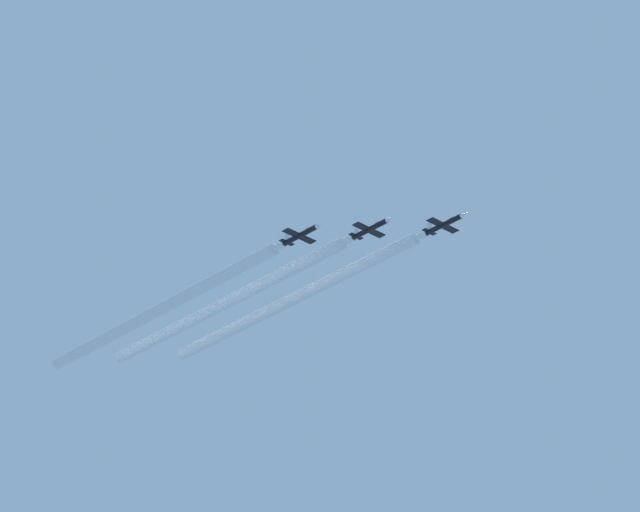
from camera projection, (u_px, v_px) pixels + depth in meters
jet_lead at (446, 224)px, 364.06m from camera, size 8.22×11.97×2.88m
jet_second_echelon at (372, 228)px, 363.12m from camera, size 8.22×11.97×2.88m
jet_third_echelon at (302, 234)px, 361.32m from camera, size 8.22×11.97×2.88m
smoke_trail_lead at (296, 298)px, 394.13m from camera, size 2.70×83.00×2.70m
smoke_trail_second_echelon at (229, 302)px, 392.93m from camera, size 2.70×82.22×2.70m
smoke_trail_third_echelon at (163, 308)px, 391.23m from camera, size 2.70×82.51×2.70m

